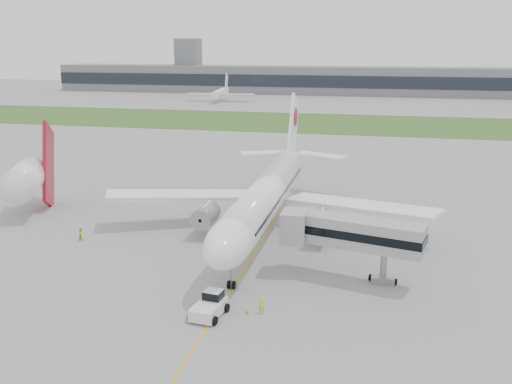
% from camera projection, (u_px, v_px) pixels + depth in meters
% --- Properties ---
extents(ground, '(600.00, 600.00, 0.00)m').
position_uv_depth(ground, '(260.00, 243.00, 77.03)').
color(ground, '#969598').
rests_on(ground, ground).
extents(apron_markings, '(70.00, 70.00, 0.04)m').
position_uv_depth(apron_markings, '(252.00, 256.00, 72.31)').
color(apron_markings, gold).
rests_on(apron_markings, ground).
extents(grass_strip, '(600.00, 50.00, 0.02)m').
position_uv_depth(grass_strip, '(336.00, 123.00, 190.27)').
color(grass_strip, '#345620').
rests_on(grass_strip, ground).
extents(terminal_building, '(320.00, 22.30, 14.00)m').
position_uv_depth(terminal_building, '(354.00, 81.00, 292.16)').
color(terminal_building, gray).
rests_on(terminal_building, ground).
extents(control_tower, '(12.00, 12.00, 56.00)m').
position_uv_depth(control_tower, '(189.00, 91.00, 314.88)').
color(control_tower, gray).
rests_on(control_tower, ground).
extents(airliner, '(48.13, 53.95, 17.88)m').
position_uv_depth(airliner, '(267.00, 194.00, 80.18)').
color(airliner, white).
rests_on(airliner, ground).
extents(pushback_tug, '(3.45, 4.67, 2.24)m').
position_uv_depth(pushback_tug, '(210.00, 305.00, 56.59)').
color(pushback_tug, white).
rests_on(pushback_tug, ground).
extents(jet_bridge, '(16.36, 7.06, 7.47)m').
position_uv_depth(jet_bridge, '(347.00, 233.00, 64.22)').
color(jet_bridge, '#A09FA2').
rests_on(jet_bridge, ground).
extents(safety_cone_left, '(0.45, 0.45, 0.62)m').
position_uv_depth(safety_cone_left, '(214.00, 305.00, 58.32)').
color(safety_cone_left, orange).
rests_on(safety_cone_left, ground).
extents(safety_cone_right, '(0.38, 0.38, 0.52)m').
position_uv_depth(safety_cone_right, '(247.00, 311.00, 56.99)').
color(safety_cone_right, orange).
rests_on(safety_cone_right, ground).
extents(ground_crew_near, '(0.65, 0.43, 1.79)m').
position_uv_depth(ground_crew_near, '(262.00, 305.00, 56.88)').
color(ground_crew_near, '#B7FF2A').
rests_on(ground_crew_near, ground).
extents(ground_crew_far, '(0.79, 0.96, 1.79)m').
position_uv_depth(ground_crew_far, '(81.00, 234.00, 77.90)').
color(ground_crew_far, '#AFD423').
rests_on(ground_crew_far, ground).
extents(neighbor_aircraft, '(8.83, 18.28, 14.83)m').
position_uv_depth(neighbor_aircraft, '(29.00, 177.00, 88.81)').
color(neighbor_aircraft, maroon).
rests_on(neighbor_aircraft, ground).
extents(distant_aircraft_left, '(32.68, 29.41, 11.67)m').
position_uv_depth(distant_aircraft_left, '(221.00, 101.00, 259.76)').
color(distant_aircraft_left, white).
rests_on(distant_aircraft_left, ground).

